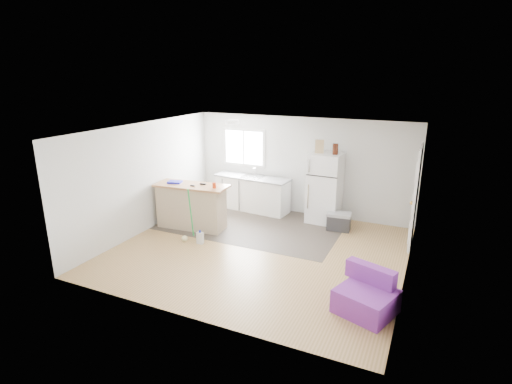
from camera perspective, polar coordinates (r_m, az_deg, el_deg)
room at (r=7.63m, az=0.43°, el=-0.16°), size 5.51×5.01×2.41m
vinyl_zone at (r=9.38m, az=-0.48°, el=-4.60°), size 4.05×2.50×0.00m
window at (r=10.38m, az=-1.72°, el=6.38°), size 1.18×0.06×0.98m
interior_door at (r=8.55m, az=21.84°, el=-0.79°), size 0.11×0.92×2.10m
ceiling_fixture at (r=8.97m, az=-3.44°, el=9.95°), size 0.30×0.30×0.07m
kitchen_cabinets at (r=10.22m, az=-0.53°, el=-0.13°), size 2.01×0.79×1.15m
peninsula at (r=9.14m, az=-9.20°, el=-1.98°), size 1.71×0.78×1.02m
refrigerator at (r=9.45m, az=9.79°, el=0.56°), size 0.74×0.71×1.64m
cooler at (r=9.18m, az=11.76°, el=-4.09°), size 0.56×0.41×0.40m
purple_seat at (r=6.32m, az=15.52°, el=-14.22°), size 0.97×0.96×0.64m
cleaner_jug at (r=8.39m, az=-7.99°, el=-6.49°), size 0.13×0.10×0.29m
mop at (r=8.53m, az=-9.88°, el=-5.43°), size 0.24×0.33×1.18m
red_cup at (r=8.64m, az=-5.98°, el=0.95°), size 0.10×0.10×0.12m
blue_tray at (r=9.20m, az=-11.52°, el=1.42°), size 0.35×0.29×0.04m
tool_a at (r=8.95m, az=-7.59°, el=1.15°), size 0.14×0.06×0.03m
tool_b at (r=8.86m, az=-9.07°, el=0.92°), size 0.10×0.05×0.03m
cardboard_box at (r=9.25m, az=9.06°, el=6.44°), size 0.22×0.15×0.30m
bottle_left at (r=9.13m, az=11.10°, el=6.05°), size 0.07×0.07×0.25m
bottle_right at (r=9.13m, az=11.44°, el=6.02°), size 0.08×0.08×0.25m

